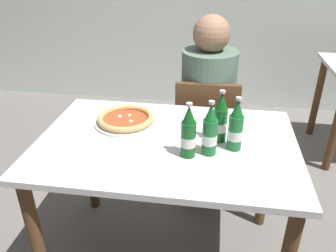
{
  "coord_description": "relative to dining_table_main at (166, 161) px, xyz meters",
  "views": [
    {
      "loc": [
        0.21,
        -1.34,
        1.55
      ],
      "look_at": [
        0.0,
        0.05,
        0.8
      ],
      "focal_mm": 36.25,
      "sensor_mm": 36.0,
      "label": 1
    }
  ],
  "objects": [
    {
      "name": "beer_bottle_extra",
      "position": [
        0.24,
        0.04,
        0.22
      ],
      "size": [
        0.07,
        0.07,
        0.25
      ],
      "color": "#14591E",
      "rests_on": "dining_table_main"
    },
    {
      "name": "pizza_margherita_near",
      "position": [
        -0.23,
        0.14,
        0.14
      ],
      "size": [
        0.31,
        0.31,
        0.04
      ],
      "color": "white",
      "rests_on": "dining_table_main"
    },
    {
      "name": "dining_table_main",
      "position": [
        0.0,
        0.0,
        0.0
      ],
      "size": [
        1.2,
        0.8,
        0.75
      ],
      "color": "silver",
      "rests_on": "ground_plane"
    },
    {
      "name": "beer_bottle_center",
      "position": [
        0.11,
        -0.11,
        0.22
      ],
      "size": [
        0.07,
        0.07,
        0.25
      ],
      "color": "#14591E",
      "rests_on": "dining_table_main"
    },
    {
      "name": "beer_bottle_left",
      "position": [
        0.31,
        -0.02,
        0.22
      ],
      "size": [
        0.07,
        0.07,
        0.25
      ],
      "color": "#196B2D",
      "rests_on": "dining_table_main"
    },
    {
      "name": "napkin_with_cutlery",
      "position": [
        0.29,
        0.22,
        0.12
      ],
      "size": [
        0.21,
        0.21,
        0.01
      ],
      "color": "white",
      "rests_on": "dining_table_main"
    },
    {
      "name": "beer_bottle_right",
      "position": [
        0.2,
        -0.08,
        0.22
      ],
      "size": [
        0.07,
        0.07,
        0.25
      ],
      "color": "#196B2D",
      "rests_on": "dining_table_main"
    },
    {
      "name": "chair_behind_table",
      "position": [
        0.16,
        0.61,
        -0.15
      ],
      "size": [
        0.41,
        0.41,
        0.85
      ],
      "rotation": [
        0.0,
        0.0,
        3.16
      ],
      "color": "brown",
      "rests_on": "ground_plane"
    },
    {
      "name": "diner_seated",
      "position": [
        0.16,
        0.66,
        -0.05
      ],
      "size": [
        0.34,
        0.34,
        1.21
      ],
      "color": "#2D3342",
      "rests_on": "ground_plane"
    }
  ]
}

